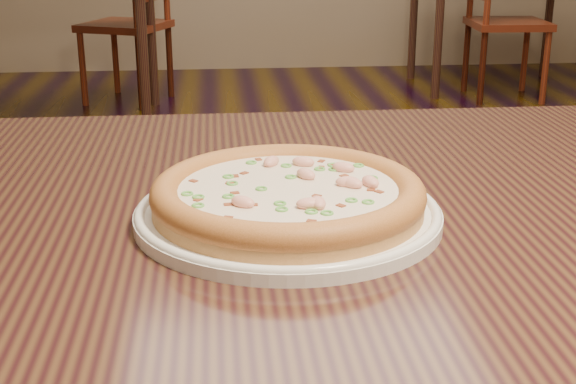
{
  "coord_description": "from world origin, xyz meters",
  "views": [
    {
      "loc": [
        -0.46,
        -1.09,
        1.03
      ],
      "look_at": [
        -0.39,
        -0.37,
        0.78
      ],
      "focal_mm": 50.0,
      "sensor_mm": 36.0,
      "label": 1
    }
  ],
  "objects": [
    {
      "name": "pizza",
      "position": [
        -0.39,
        -0.37,
        0.78
      ],
      "size": [
        0.26,
        0.26,
        0.03
      ],
      "color": "tan",
      "rests_on": "plate"
    },
    {
      "name": "chair_c",
      "position": [
        1.18,
        3.43,
        0.44
      ],
      "size": [
        0.44,
        0.44,
        0.95
      ],
      "color": "#4F1E12",
      "rests_on": "ground"
    },
    {
      "name": "hero_table",
      "position": [
        -0.27,
        -0.32,
        0.65
      ],
      "size": [
        1.2,
        0.8,
        0.75
      ],
      "color": "black",
      "rests_on": "ground"
    },
    {
      "name": "chair_b",
      "position": [
        -0.9,
        3.52,
        0.44
      ],
      "size": [
        0.55,
        0.55,
        0.95
      ],
      "color": "#4F1E12",
      "rests_on": "ground"
    },
    {
      "name": "plate",
      "position": [
        -0.39,
        -0.37,
        0.76
      ],
      "size": [
        0.3,
        0.3,
        0.02
      ],
      "color": "white",
      "rests_on": "hero_table"
    }
  ]
}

